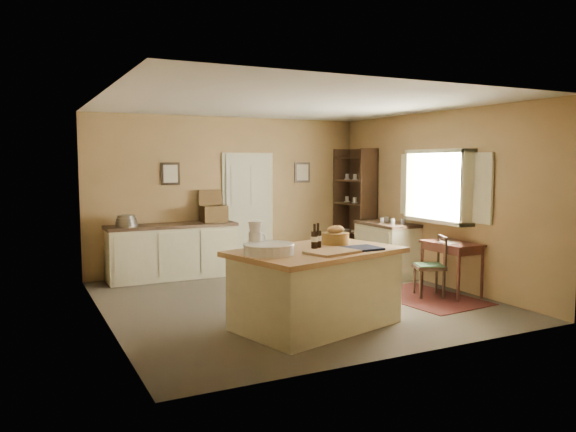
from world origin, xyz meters
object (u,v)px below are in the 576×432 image
desk_chair (429,267)px  writing_desk (452,249)px  right_cabinet (387,249)px  shelving_unit (357,207)px  sideboard (173,249)px  work_island (315,286)px

desk_chair → writing_desk: bearing=15.5°
right_cabinet → shelving_unit: (0.16, 1.17, 0.62)m
sideboard → shelving_unit: (3.47, -0.20, 0.60)m
work_island → right_cabinet: size_ratio=1.93×
writing_desk → right_cabinet: size_ratio=0.75×
sideboard → right_cabinet: (3.31, -1.37, -0.02)m
writing_desk → shelving_unit: bearing=86.7°
desk_chair → shelving_unit: 2.80m
work_island → desk_chair: work_island is taller
sideboard → work_island: bearing=-77.2°
writing_desk → desk_chair: size_ratio=0.99×
sideboard → desk_chair: sideboard is taller
writing_desk → right_cabinet: right_cabinet is taller
sideboard → right_cabinet: size_ratio=1.88×
right_cabinet → writing_desk: bearing=-90.0°
sideboard → shelving_unit: bearing=-3.3°
shelving_unit → sideboard: bearing=176.7°
desk_chair → right_cabinet: 1.54m
desk_chair → right_cabinet: size_ratio=0.76×
work_island → right_cabinet: 3.25m
work_island → writing_desk: size_ratio=2.57×
work_island → shelving_unit: bearing=35.2°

